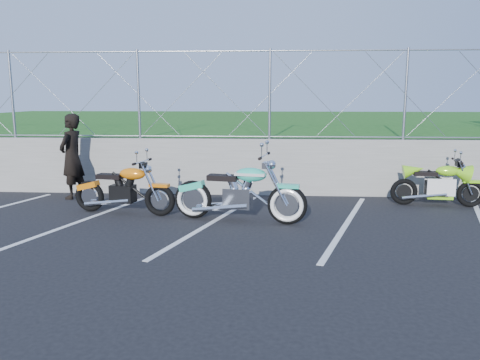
# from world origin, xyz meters

# --- Properties ---
(ground) EXTENTS (90.00, 90.00, 0.00)m
(ground) POSITION_xyz_m (0.00, 0.00, 0.00)
(ground) COLOR black
(ground) RESTS_ON ground
(retaining_wall) EXTENTS (30.00, 0.22, 1.30)m
(retaining_wall) POSITION_xyz_m (0.00, 3.50, 0.65)
(retaining_wall) COLOR slate
(retaining_wall) RESTS_ON ground
(grass_field) EXTENTS (30.00, 20.00, 1.30)m
(grass_field) POSITION_xyz_m (0.00, 13.50, 0.65)
(grass_field) COLOR #1B5015
(grass_field) RESTS_ON ground
(chain_link_fence) EXTENTS (28.00, 0.03, 2.00)m
(chain_link_fence) POSITION_xyz_m (0.00, 3.50, 2.30)
(chain_link_fence) COLOR gray
(chain_link_fence) RESTS_ON retaining_wall
(parking_lines) EXTENTS (18.29, 4.31, 0.01)m
(parking_lines) POSITION_xyz_m (1.20, 1.00, 0.00)
(parking_lines) COLOR silver
(parking_lines) RESTS_ON ground
(cruiser_turquoise) EXTENTS (2.47, 0.78, 1.24)m
(cruiser_turquoise) POSITION_xyz_m (0.49, 1.07, 0.50)
(cruiser_turquoise) COLOR black
(cruiser_turquoise) RESTS_ON ground
(naked_orange) EXTENTS (2.09, 0.71, 1.05)m
(naked_orange) POSITION_xyz_m (-1.77, 1.49, 0.45)
(naked_orange) COLOR black
(naked_orange) RESTS_ON ground
(sportbike_green) EXTENTS (1.88, 0.67, 0.97)m
(sportbike_green) POSITION_xyz_m (4.53, 2.56, 0.42)
(sportbike_green) COLOR black
(sportbike_green) RESTS_ON ground
(person_standing) EXTENTS (0.57, 0.76, 1.88)m
(person_standing) POSITION_xyz_m (-3.38, 2.84, 0.94)
(person_standing) COLOR black
(person_standing) RESTS_ON ground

